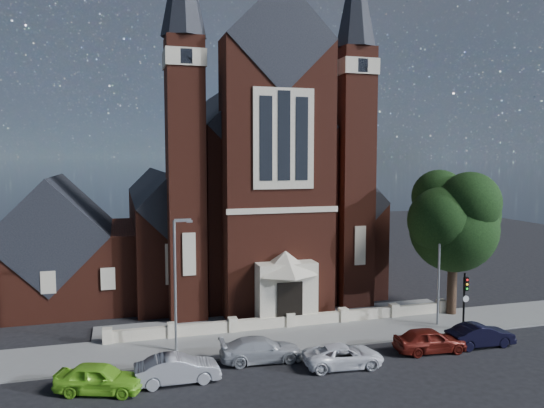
{
  "coord_description": "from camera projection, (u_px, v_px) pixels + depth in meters",
  "views": [
    {
      "loc": [
        -11.05,
        -27.37,
        11.73
      ],
      "look_at": [
        0.32,
        12.0,
        8.09
      ],
      "focal_mm": 35.0,
      "sensor_mm": 36.0,
      "label": 1
    }
  ],
  "objects": [
    {
      "name": "ground",
      "position": [
        258.0,
        297.0,
        44.64
      ],
      "size": [
        120.0,
        120.0,
        0.0
      ],
      "primitive_type": "plane",
      "color": "black",
      "rests_on": "ground"
    },
    {
      "name": "pavement_strip",
      "position": [
        299.0,
        337.0,
        34.59
      ],
      "size": [
        60.0,
        5.0,
        0.12
      ],
      "primitive_type": "cube",
      "color": "slate",
      "rests_on": "ground"
    },
    {
      "name": "forecourt_paving",
      "position": [
        281.0,
        319.0,
        38.42
      ],
      "size": [
        26.0,
        3.0,
        0.14
      ],
      "primitive_type": "cube",
      "color": "slate",
      "rests_on": "ground"
    },
    {
      "name": "forecourt_wall",
      "position": [
        290.0,
        328.0,
        36.5
      ],
      "size": [
        24.0,
        0.4,
        0.9
      ],
      "primitive_type": "cube",
      "color": "#BCB496",
      "rests_on": "ground"
    },
    {
      "name": "church",
      "position": [
        238.0,
        194.0,
        51.51
      ],
      "size": [
        20.01,
        34.9,
        29.2
      ],
      "color": "#512115",
      "rests_on": "ground"
    },
    {
      "name": "parish_hall",
      "position": [
        57.0,
        253.0,
        42.73
      ],
      "size": [
        12.0,
        12.2,
        10.24
      ],
      "color": "#512115",
      "rests_on": "ground"
    },
    {
      "name": "street_tree",
      "position": [
        457.0,
        223.0,
        38.61
      ],
      "size": [
        6.4,
        6.6,
        10.7
      ],
      "color": "black",
      "rests_on": "ground"
    },
    {
      "name": "street_lamp_left",
      "position": [
        177.0,
        277.0,
        31.52
      ],
      "size": [
        1.16,
        0.22,
        8.09
      ],
      "color": "gray",
      "rests_on": "ground"
    },
    {
      "name": "street_lamp_right",
      "position": [
        440.0,
        261.0,
        36.49
      ],
      "size": [
        1.16,
        0.22,
        8.09
      ],
      "color": "gray",
      "rests_on": "ground"
    },
    {
      "name": "traffic_signal",
      "position": [
        465.0,
        294.0,
        35.41
      ],
      "size": [
        0.28,
        0.42,
        4.0
      ],
      "color": "black",
      "rests_on": "ground"
    },
    {
      "name": "car_lime_van",
      "position": [
        99.0,
        378.0,
        26.4
      ],
      "size": [
        4.69,
        3.09,
        1.48
      ],
      "primitive_type": "imported",
      "rotation": [
        0.0,
        0.0,
        1.23
      ],
      "color": "#81D32A",
      "rests_on": "ground"
    },
    {
      "name": "car_silver_a",
      "position": [
        177.0,
        369.0,
        27.56
      ],
      "size": [
        4.43,
        1.61,
        1.45
      ],
      "primitive_type": "imported",
      "rotation": [
        0.0,
        0.0,
        1.59
      ],
      "color": "#929398",
      "rests_on": "ground"
    },
    {
      "name": "car_silver_b",
      "position": [
        261.0,
        349.0,
        30.46
      ],
      "size": [
        4.88,
        2.21,
        1.39
      ],
      "primitive_type": "imported",
      "rotation": [
        0.0,
        0.0,
        1.51
      ],
      "color": "#AAADB1",
      "rests_on": "ground"
    },
    {
      "name": "car_white_suv",
      "position": [
        343.0,
        356.0,
        29.67
      ],
      "size": [
        4.69,
        2.45,
        1.26
      ],
      "primitive_type": "imported",
      "rotation": [
        0.0,
        0.0,
        1.49
      ],
      "color": "white",
      "rests_on": "ground"
    },
    {
      "name": "car_dark_red",
      "position": [
        430.0,
        340.0,
        31.9
      ],
      "size": [
        4.48,
        2.1,
        1.48
      ],
      "primitive_type": "imported",
      "rotation": [
        0.0,
        0.0,
        1.49
      ],
      "color": "maroon",
      "rests_on": "ground"
    },
    {
      "name": "car_navy",
      "position": [
        480.0,
        335.0,
        32.86
      ],
      "size": [
        4.26,
        1.5,
        1.4
      ],
      "primitive_type": "imported",
      "rotation": [
        0.0,
        0.0,
        1.57
      ],
      "color": "black",
      "rests_on": "ground"
    }
  ]
}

